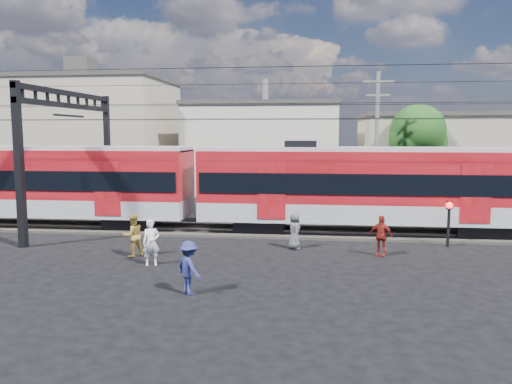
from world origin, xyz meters
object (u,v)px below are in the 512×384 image
at_px(commuter_train, 372,185).
at_px(pedestrian_a, 151,242).
at_px(pedestrian_c, 189,268).
at_px(crossing_signal, 449,215).

bearing_deg(commuter_train, pedestrian_a, -142.38).
relative_size(commuter_train, pedestrian_c, 30.70).
relative_size(pedestrian_a, crossing_signal, 0.86).
height_order(commuter_train, pedestrian_a, commuter_train).
relative_size(commuter_train, crossing_signal, 25.40).
relative_size(pedestrian_a, pedestrian_c, 1.04).
xyz_separation_m(pedestrian_a, pedestrian_c, (2.22, -3.10, -0.03)).
relative_size(commuter_train, pedestrian_a, 29.63).
xyz_separation_m(commuter_train, crossing_signal, (2.96, -2.33, -1.03)).
xyz_separation_m(commuter_train, pedestrian_a, (-8.66, -6.68, -1.55)).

